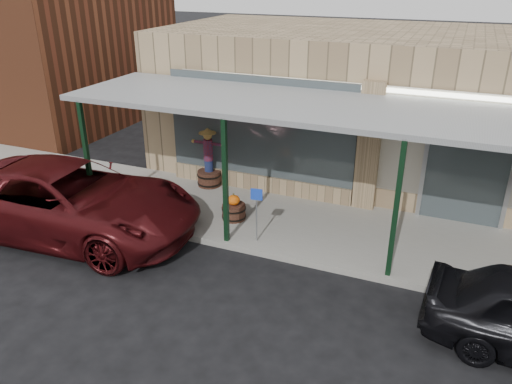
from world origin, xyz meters
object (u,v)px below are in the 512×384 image
at_px(handicap_sign, 257,208).
at_px(car_maroon, 69,200).
at_px(barrel_scarecrow, 209,166).
at_px(barrel_pumpkin, 234,210).

bearing_deg(handicap_sign, car_maroon, -174.71).
distance_m(barrel_scarecrow, handicap_sign, 3.43).
bearing_deg(barrel_scarecrow, car_maroon, -104.31).
height_order(barrel_pumpkin, car_maroon, car_maroon).
relative_size(barrel_scarecrow, handicap_sign, 1.32).
xyz_separation_m(barrel_scarecrow, barrel_pumpkin, (1.52, -1.62, -0.33)).
bearing_deg(car_maroon, barrel_pumpkin, -65.35).
bearing_deg(barrel_scarecrow, handicap_sign, -31.10).
distance_m(barrel_pumpkin, car_maroon, 3.87).
bearing_deg(handicap_sign, barrel_scarecrow, 126.45).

